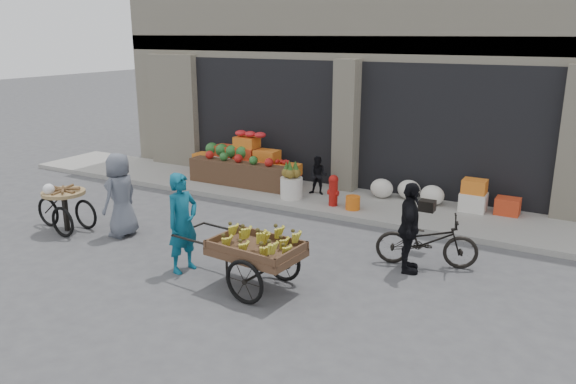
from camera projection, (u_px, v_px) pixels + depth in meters
The scene contains 15 objects.
ground at pixel (230, 261), 9.87m from camera, with size 80.00×80.00×0.00m, color #424244.
sidewalk at pixel (329, 200), 13.29m from camera, with size 18.00×2.20×0.12m, color gray.
building at pixel (392, 51), 15.68m from camera, with size 14.00×6.45×7.00m.
fruit_display at pixel (248, 161), 14.53m from camera, with size 3.10×1.12×1.24m.
pineapple_bin at pixel (291, 188), 13.14m from camera, with size 0.52×0.52×0.50m, color silver.
fire_hydrant at pixel (333, 189), 12.54m from camera, with size 0.22×0.22×0.71m.
orange_bucket at pixel (353, 203), 12.33m from camera, with size 0.32×0.32×0.30m, color orange.
right_bay_goods at pixel (448, 194), 12.47m from camera, with size 3.35×0.60×0.70m.
seated_person at pixel (318, 176), 13.40m from camera, with size 0.45×0.35×0.93m, color black.
banana_cart at pixel (253, 246), 8.63m from camera, with size 2.41×1.15×0.98m.
vendor_woman at pixel (183, 223), 9.28m from camera, with size 0.62×0.40×1.69m, color #0E5570.
tricycle_cart at pixel (65, 204), 11.24m from camera, with size 1.43×0.86×0.95m.
vendor_grey at pixel (120, 195), 10.92m from camera, with size 0.81×0.53×1.66m, color slate.
bicycle at pixel (427, 241), 9.58m from camera, with size 0.60×1.72×0.90m, color black.
cyclist at pixel (409, 228), 9.25m from camera, with size 0.90×0.38×1.54m, color black.
Camera 1 is at (5.38, -7.48, 3.88)m, focal length 35.00 mm.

